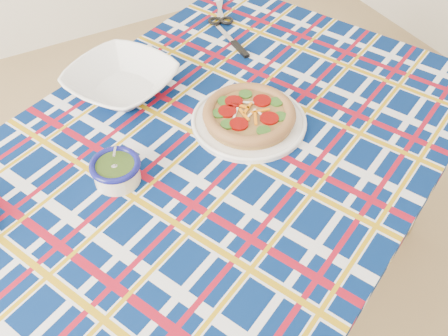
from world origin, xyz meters
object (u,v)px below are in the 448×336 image
pesto_bowl (116,169)px  serving_bowl (121,81)px  main_focaccia_plate (249,114)px  dining_table (201,179)px

pesto_bowl → serving_bowl: same height
main_focaccia_plate → pesto_bowl: pesto_bowl is taller
dining_table → pesto_bowl: 0.22m
dining_table → serving_bowl: size_ratio=6.38×
serving_bowl → dining_table: bearing=-78.6°
pesto_bowl → dining_table: bearing=-8.5°
dining_table → pesto_bowl: size_ratio=15.37×
main_focaccia_plate → dining_table: bearing=-162.8°
main_focaccia_plate → pesto_bowl: 0.36m
pesto_bowl → serving_bowl: bearing=67.0°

